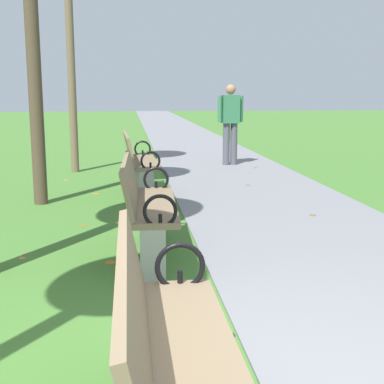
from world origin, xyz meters
name	(u,v)px	position (x,y,z in m)	size (l,w,h in m)	color
paved_walkway	(178,132)	(1.23, 18.00, 0.01)	(2.46, 44.00, 0.02)	slate
park_bench_1	(170,356)	(-0.50, -0.04, 0.49)	(0.47, 1.60, 0.90)	#7A664C
park_bench_2	(146,204)	(-0.50, 2.82, 0.49)	(0.52, 1.61, 0.90)	#7A664C
park_bench_3	(139,162)	(-0.50, 5.87, 0.49)	(0.54, 1.62, 0.90)	#7A664C
pedestrian_walking	(230,120)	(1.42, 8.76, 0.93)	(0.53, 0.25, 1.62)	#4C4C56
scattered_leaves	(178,261)	(-0.23, 2.60, 0.01)	(3.96, 10.14, 0.02)	#BC842D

